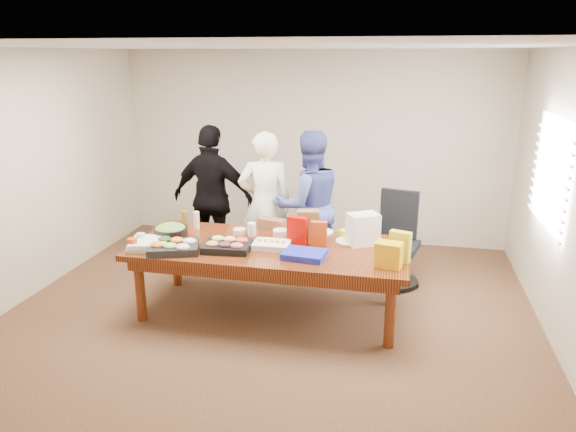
% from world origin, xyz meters
% --- Properties ---
extents(floor, '(5.50, 5.00, 0.02)m').
position_xyz_m(floor, '(0.00, 0.00, -0.01)').
color(floor, '#47301E').
rests_on(floor, ground).
extents(ceiling, '(5.50, 5.00, 0.02)m').
position_xyz_m(ceiling, '(0.00, 0.00, 2.71)').
color(ceiling, white).
rests_on(ceiling, wall_back).
extents(wall_back, '(5.50, 0.04, 2.70)m').
position_xyz_m(wall_back, '(0.00, 2.50, 1.35)').
color(wall_back, beige).
rests_on(wall_back, floor).
extents(wall_front, '(5.50, 0.04, 2.70)m').
position_xyz_m(wall_front, '(0.00, -2.50, 1.35)').
color(wall_front, beige).
rests_on(wall_front, floor).
extents(wall_left, '(0.04, 5.00, 2.70)m').
position_xyz_m(wall_left, '(-2.75, 0.00, 1.35)').
color(wall_left, beige).
rests_on(wall_left, floor).
extents(wall_right, '(0.04, 5.00, 2.70)m').
position_xyz_m(wall_right, '(2.75, 0.00, 1.35)').
color(wall_right, beige).
rests_on(wall_right, floor).
extents(window_panel, '(0.03, 1.40, 1.10)m').
position_xyz_m(window_panel, '(2.72, 0.60, 1.50)').
color(window_panel, white).
rests_on(window_panel, wall_right).
extents(window_blinds, '(0.04, 1.36, 1.00)m').
position_xyz_m(window_blinds, '(2.68, 0.60, 1.50)').
color(window_blinds, beige).
rests_on(window_blinds, wall_right).
extents(conference_table, '(2.80, 1.20, 0.75)m').
position_xyz_m(conference_table, '(0.00, 0.00, 0.38)').
color(conference_table, '#4C1C0F').
rests_on(conference_table, floor).
extents(office_chair, '(0.65, 0.65, 1.06)m').
position_xyz_m(office_chair, '(1.28, 1.00, 0.53)').
color(office_chair, black).
rests_on(office_chair, floor).
extents(person_center, '(0.73, 0.57, 1.78)m').
position_xyz_m(person_center, '(-0.31, 1.00, 0.89)').
color(person_center, white).
rests_on(person_center, floor).
extents(person_right, '(1.08, 1.00, 1.79)m').
position_xyz_m(person_right, '(0.21, 1.08, 0.89)').
color(person_right, '#444DA0').
rests_on(person_right, floor).
extents(person_left, '(1.12, 0.58, 1.82)m').
position_xyz_m(person_left, '(-1.00, 1.08, 0.91)').
color(person_left, black).
rests_on(person_left, floor).
extents(veggie_tray, '(0.58, 0.52, 0.07)m').
position_xyz_m(veggie_tray, '(-0.89, -0.36, 0.79)').
color(veggie_tray, black).
rests_on(veggie_tray, conference_table).
extents(fruit_tray, '(0.49, 0.40, 0.07)m').
position_xyz_m(fruit_tray, '(-0.39, -0.21, 0.79)').
color(fruit_tray, black).
rests_on(fruit_tray, conference_table).
extents(sheet_cake, '(0.36, 0.28, 0.06)m').
position_xyz_m(sheet_cake, '(0.03, -0.06, 0.78)').
color(sheet_cake, white).
rests_on(sheet_cake, conference_table).
extents(salad_bowl, '(0.45, 0.45, 0.12)m').
position_xyz_m(salad_bowl, '(-1.09, 0.00, 0.81)').
color(salad_bowl, black).
rests_on(salad_bowl, conference_table).
extents(chip_bag_blue, '(0.43, 0.34, 0.06)m').
position_xyz_m(chip_bag_blue, '(0.41, -0.25, 0.78)').
color(chip_bag_blue, '#1B25BC').
rests_on(chip_bag_blue, conference_table).
extents(chip_bag_red, '(0.22, 0.11, 0.30)m').
position_xyz_m(chip_bag_red, '(0.27, 0.09, 0.90)').
color(chip_bag_red, '#B00800').
rests_on(chip_bag_red, conference_table).
extents(chip_bag_yellow, '(0.21, 0.14, 0.30)m').
position_xyz_m(chip_bag_yellow, '(1.30, -0.16, 0.90)').
color(chip_bag_yellow, yellow).
rests_on(chip_bag_yellow, conference_table).
extents(chip_bag_orange, '(0.17, 0.08, 0.26)m').
position_xyz_m(chip_bag_orange, '(0.49, 0.11, 0.88)').
color(chip_bag_orange, '#CB430E').
rests_on(chip_bag_orange, conference_table).
extents(mayo_jar, '(0.09, 0.09, 0.14)m').
position_xyz_m(mayo_jar, '(-0.27, 0.27, 0.82)').
color(mayo_jar, white).
rests_on(mayo_jar, conference_table).
extents(mustard_bottle, '(0.06, 0.06, 0.15)m').
position_xyz_m(mustard_bottle, '(0.28, 0.37, 0.83)').
color(mustard_bottle, gold).
rests_on(mustard_bottle, conference_table).
extents(dressing_bottle, '(0.06, 0.06, 0.18)m').
position_xyz_m(dressing_bottle, '(-1.11, 0.43, 0.84)').
color(dressing_bottle, brown).
rests_on(dressing_bottle, conference_table).
extents(ranch_bottle, '(0.08, 0.08, 0.20)m').
position_xyz_m(ranch_bottle, '(-0.94, 0.37, 0.85)').
color(ranch_bottle, '#EEE8C5').
rests_on(ranch_bottle, conference_table).
extents(banana_bunch, '(0.26, 0.22, 0.07)m').
position_xyz_m(banana_bunch, '(0.78, 0.42, 0.79)').
color(banana_bunch, yellow).
rests_on(banana_bunch, conference_table).
extents(bread_loaf, '(0.33, 0.21, 0.12)m').
position_xyz_m(bread_loaf, '(-0.10, 0.52, 0.81)').
color(bread_loaf, brown).
rests_on(bread_loaf, conference_table).
extents(kraft_bag, '(0.26, 0.18, 0.31)m').
position_xyz_m(kraft_bag, '(0.34, 0.31, 0.90)').
color(kraft_bag, brown).
rests_on(kraft_bag, conference_table).
extents(red_cup, '(0.11, 0.11, 0.13)m').
position_xyz_m(red_cup, '(-1.30, -0.43, 0.81)').
color(red_cup, '#BA370E').
rests_on(red_cup, conference_table).
extents(clear_cup_a, '(0.09, 0.09, 0.12)m').
position_xyz_m(clear_cup_a, '(-1.30, -0.26, 0.81)').
color(clear_cup_a, silver).
rests_on(clear_cup_a, conference_table).
extents(clear_cup_b, '(0.10, 0.10, 0.12)m').
position_xyz_m(clear_cup_b, '(-1.06, 0.09, 0.81)').
color(clear_cup_b, white).
rests_on(clear_cup_b, conference_table).
extents(pizza_box_lower, '(0.41, 0.41, 0.04)m').
position_xyz_m(pizza_box_lower, '(-1.18, -0.32, 0.77)').
color(pizza_box_lower, silver).
rests_on(pizza_box_lower, conference_table).
extents(pizza_box_upper, '(0.44, 0.44, 0.04)m').
position_xyz_m(pizza_box_upper, '(-1.17, -0.32, 0.81)').
color(pizza_box_upper, silver).
rests_on(pizza_box_upper, pizza_box_lower).
extents(plate_a, '(0.35, 0.35, 0.02)m').
position_xyz_m(plate_a, '(0.78, 0.28, 0.76)').
color(plate_a, white).
rests_on(plate_a, conference_table).
extents(plate_b, '(0.31, 0.31, 0.02)m').
position_xyz_m(plate_b, '(0.45, 0.52, 0.76)').
color(plate_b, white).
rests_on(plate_b, conference_table).
extents(dip_bowl_a, '(0.20, 0.20, 0.07)m').
position_xyz_m(dip_bowl_a, '(0.03, 0.33, 0.78)').
color(dip_bowl_a, '#F7E6C6').
rests_on(dip_bowl_a, conference_table).
extents(dip_bowl_b, '(0.16, 0.16, 0.06)m').
position_xyz_m(dip_bowl_b, '(-0.41, 0.29, 0.78)').
color(dip_bowl_b, beige).
rests_on(dip_bowl_b, conference_table).
extents(grocery_bag_white, '(0.37, 0.34, 0.33)m').
position_xyz_m(grocery_bag_white, '(0.92, 0.25, 0.91)').
color(grocery_bag_white, white).
rests_on(grocery_bag_white, conference_table).
extents(grocery_bag_yellow, '(0.26, 0.21, 0.24)m').
position_xyz_m(grocery_bag_yellow, '(1.20, -0.32, 0.87)').
color(grocery_bag_yellow, '#F6AC09').
rests_on(grocery_bag_yellow, conference_table).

